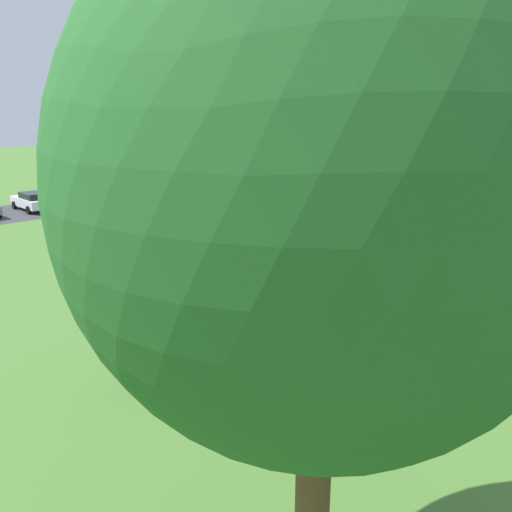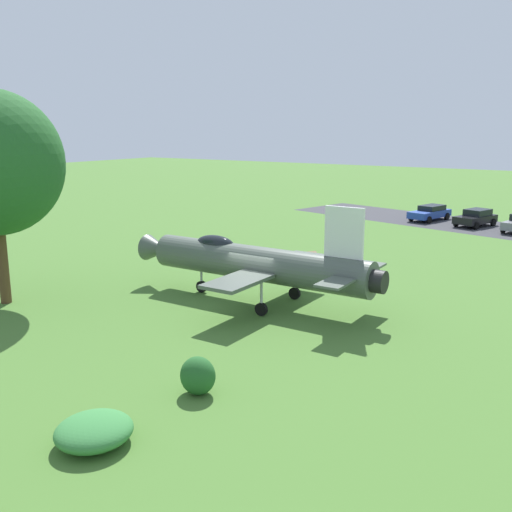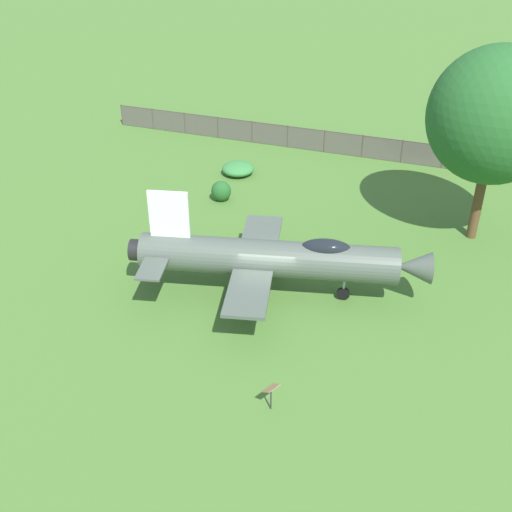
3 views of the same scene
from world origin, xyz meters
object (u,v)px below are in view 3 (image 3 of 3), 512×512
Objects in this scene: display_jet at (277,258)px; shrub_by_tree at (221,191)px; shade_tree at (496,116)px; shrub_near_fence at (238,169)px; info_plaque at (271,391)px.

display_jet is 10.27m from shrub_by_tree.
shade_tree reaches higher than shrub_near_fence.
info_plaque is (4.09, -20.44, 0.47)m from shrub_near_fence.
shrub_near_fence is at bearing 154.04° from shade_tree.
shrub_by_tree is at bearing 105.35° from info_plaque.
display_jet is at bearing -74.61° from shrub_near_fence.
display_jet reaches higher than shrub_near_fence.
shrub_by_tree is 1.09× the size of info_plaque.
display_jet is at bearing -146.51° from shade_tree.
display_jet is 13.79m from shrub_near_fence.
info_plaque is at bearing -86.26° from display_jet.
shade_tree reaches higher than info_plaque.
shade_tree is 15.55m from shrub_by_tree.
shade_tree is (9.95, 6.59, 4.71)m from display_jet.
info_plaque is at bearing -74.65° from shrub_by_tree.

